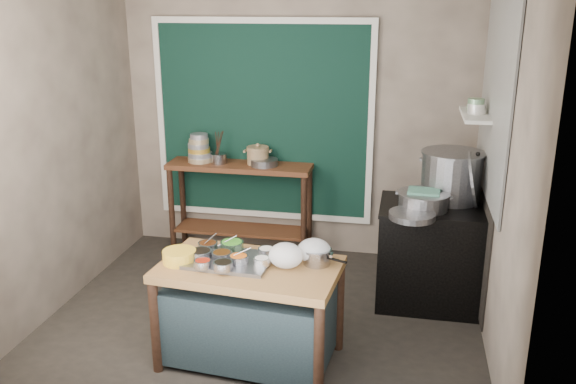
% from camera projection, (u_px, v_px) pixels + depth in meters
% --- Properties ---
extents(floor, '(3.50, 3.00, 0.02)m').
position_uv_depth(floor, '(264.00, 317.00, 5.08)').
color(floor, '#28241F').
rests_on(floor, ground).
extents(back_wall, '(3.50, 0.02, 2.80)m').
position_uv_depth(back_wall, '(298.00, 117.00, 6.06)').
color(back_wall, gray).
rests_on(back_wall, floor).
extents(left_wall, '(0.02, 3.00, 2.80)m').
position_uv_depth(left_wall, '(53.00, 143.00, 4.98)').
color(left_wall, gray).
rests_on(left_wall, floor).
extents(right_wall, '(0.02, 3.00, 2.80)m').
position_uv_depth(right_wall, '(503.00, 165.00, 4.32)').
color(right_wall, gray).
rests_on(right_wall, floor).
extents(curtain_panel, '(2.10, 0.02, 1.90)m').
position_uv_depth(curtain_panel, '(263.00, 122.00, 6.11)').
color(curtain_panel, black).
rests_on(curtain_panel, back_wall).
extents(curtain_frame, '(2.22, 0.03, 2.02)m').
position_uv_depth(curtain_frame, '(263.00, 122.00, 6.10)').
color(curtain_frame, beige).
rests_on(curtain_frame, back_wall).
extents(tile_panel, '(0.02, 1.70, 1.70)m').
position_uv_depth(tile_panel, '(496.00, 90.00, 4.71)').
color(tile_panel, '#B2B2AA').
rests_on(tile_panel, right_wall).
extents(soot_patch, '(0.01, 1.30, 1.30)m').
position_uv_depth(soot_patch, '(481.00, 225.00, 5.15)').
color(soot_patch, black).
rests_on(soot_patch, right_wall).
extents(wall_shelf, '(0.22, 0.70, 0.03)m').
position_uv_depth(wall_shelf, '(476.00, 115.00, 5.08)').
color(wall_shelf, beige).
rests_on(wall_shelf, right_wall).
extents(prep_table, '(1.31, 0.83, 0.75)m').
position_uv_depth(prep_table, '(250.00, 313.00, 4.36)').
color(prep_table, brown).
rests_on(prep_table, floor).
extents(back_counter, '(1.45, 0.40, 0.95)m').
position_uv_depth(back_counter, '(241.00, 209.00, 6.23)').
color(back_counter, '#583019').
rests_on(back_counter, floor).
extents(stove_block, '(0.90, 0.68, 0.85)m').
position_uv_depth(stove_block, '(432.00, 256.00, 5.21)').
color(stove_block, black).
rests_on(stove_block, floor).
extents(stove_top, '(0.92, 0.69, 0.03)m').
position_uv_depth(stove_top, '(436.00, 207.00, 5.08)').
color(stove_top, black).
rests_on(stove_top, stove_block).
extents(condiment_tray, '(0.61, 0.45, 0.03)m').
position_uv_depth(condiment_tray, '(230.00, 260.00, 4.30)').
color(condiment_tray, gray).
rests_on(condiment_tray, prep_table).
extents(condiment_bowls, '(0.58, 0.48, 0.07)m').
position_uv_depth(condiment_bowls, '(225.00, 254.00, 4.29)').
color(condiment_bowls, gray).
rests_on(condiment_bowls, condiment_tray).
extents(yellow_basin, '(0.31, 0.31, 0.09)m').
position_uv_depth(yellow_basin, '(179.00, 256.00, 4.28)').
color(yellow_basin, gold).
rests_on(yellow_basin, prep_table).
extents(saucepan, '(0.27, 0.27, 0.11)m').
position_uv_depth(saucepan, '(317.00, 256.00, 4.26)').
color(saucepan, gray).
rests_on(saucepan, prep_table).
extents(plastic_bag_a, '(0.28, 0.25, 0.18)m').
position_uv_depth(plastic_bag_a, '(286.00, 255.00, 4.19)').
color(plastic_bag_a, white).
rests_on(plastic_bag_a, prep_table).
extents(plastic_bag_b, '(0.30, 0.28, 0.18)m').
position_uv_depth(plastic_bag_b, '(314.00, 251.00, 4.26)').
color(plastic_bag_b, white).
rests_on(plastic_bag_b, prep_table).
extents(bowl_stack, '(0.25, 0.25, 0.28)m').
position_uv_depth(bowl_stack, '(199.00, 149.00, 6.14)').
color(bowl_stack, tan).
rests_on(bowl_stack, back_counter).
extents(utensil_cup, '(0.21, 0.21, 0.10)m').
position_uv_depth(utensil_cup, '(219.00, 158.00, 6.10)').
color(utensil_cup, gray).
rests_on(utensil_cup, back_counter).
extents(ceramic_crock, '(0.27, 0.27, 0.16)m').
position_uv_depth(ceramic_crock, '(258.00, 156.00, 6.06)').
color(ceramic_crock, olive).
rests_on(ceramic_crock, back_counter).
extents(wide_bowl, '(0.29, 0.29, 0.07)m').
position_uv_depth(wide_bowl, '(264.00, 162.00, 6.01)').
color(wide_bowl, gray).
rests_on(wide_bowl, back_counter).
extents(stock_pot, '(0.64, 0.64, 0.42)m').
position_uv_depth(stock_pot, '(451.00, 176.00, 5.16)').
color(stock_pot, gray).
rests_on(stock_pot, stove_top).
extents(pot_lid, '(0.16, 0.48, 0.46)m').
position_uv_depth(pot_lid, '(473.00, 180.00, 5.00)').
color(pot_lid, gray).
rests_on(pot_lid, stove_top).
extents(steamer, '(0.49, 0.49, 0.14)m').
position_uv_depth(steamer, '(423.00, 201.00, 4.98)').
color(steamer, gray).
rests_on(steamer, stove_top).
extents(green_cloth, '(0.27, 0.22, 0.02)m').
position_uv_depth(green_cloth, '(424.00, 191.00, 4.95)').
color(green_cloth, '#47836E').
rests_on(green_cloth, steamer).
extents(shallow_pan, '(0.47, 0.47, 0.05)m').
position_uv_depth(shallow_pan, '(412.00, 215.00, 4.77)').
color(shallow_pan, gray).
rests_on(shallow_pan, stove_top).
extents(shelf_bowl_stack, '(0.16, 0.16, 0.12)m').
position_uv_depth(shelf_bowl_stack, '(477.00, 107.00, 5.04)').
color(shelf_bowl_stack, silver).
rests_on(shelf_bowl_stack, wall_shelf).
extents(shelf_bowl_green, '(0.14, 0.14, 0.04)m').
position_uv_depth(shelf_bowl_green, '(474.00, 107.00, 5.22)').
color(shelf_bowl_green, gray).
rests_on(shelf_bowl_green, wall_shelf).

